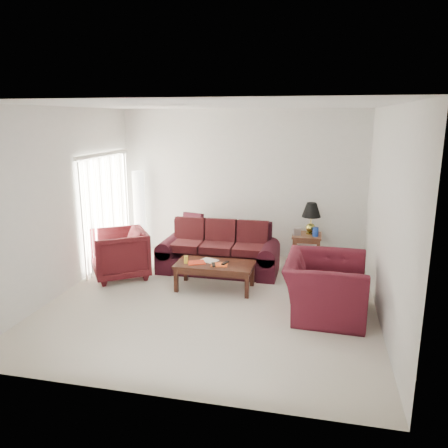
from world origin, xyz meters
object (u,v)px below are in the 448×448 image
object	(u,v)px
sofa	(218,248)
armchair_left	(120,254)
end_table	(306,249)
armchair_right	(325,287)
coffee_table	(215,276)
floor_lamp	(139,212)

from	to	relation	value
sofa	armchair_left	bearing A→B (deg)	-163.08
end_table	armchair_left	bearing A→B (deg)	-156.12
armchair_left	armchair_right	distance (m)	3.70
sofa	armchair_right	xyz separation A→B (m)	(1.94, -1.44, -0.03)
end_table	coffee_table	distance (m)	2.20
armchair_right	coffee_table	xyz separation A→B (m)	(-1.80, 0.59, -0.20)
floor_lamp	coffee_table	distance (m)	2.76
sofa	armchair_left	size ratio (longest dim) A/B	2.31
end_table	coffee_table	world-z (taller)	end_table
armchair_right	floor_lamp	bearing A→B (deg)	61.65
armchair_left	floor_lamp	bearing A→B (deg)	154.60
sofa	coffee_table	xyz separation A→B (m)	(0.14, -0.85, -0.23)
sofa	end_table	size ratio (longest dim) A/B	3.64
end_table	floor_lamp	size ratio (longest dim) A/B	0.34
floor_lamp	armchair_right	size ratio (longest dim) A/B	1.36
armchair_right	sofa	bearing A→B (deg)	55.79
armchair_left	sofa	bearing A→B (deg)	77.07
coffee_table	floor_lamp	bearing A→B (deg)	149.01
floor_lamp	armchair_left	world-z (taller)	floor_lamp
floor_lamp	armchair_left	bearing A→B (deg)	-80.98
armchair_right	end_table	bearing A→B (deg)	11.21
end_table	coffee_table	size ratio (longest dim) A/B	0.47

